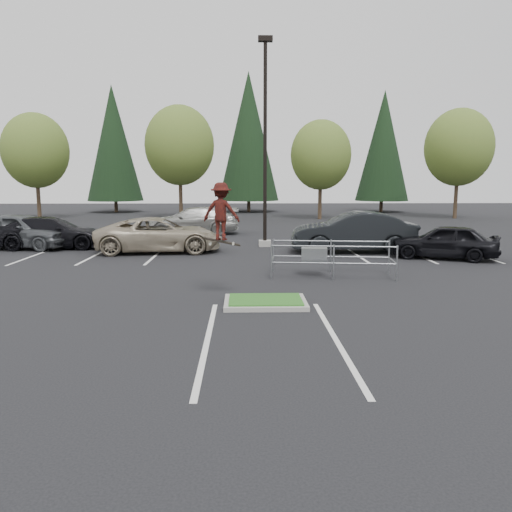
{
  "coord_description": "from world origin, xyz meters",
  "views": [
    {
      "loc": [
        -0.58,
        -13.07,
        3.31
      ],
      "look_at": [
        -0.21,
        1.5,
        1.1
      ],
      "focal_mm": 35.0,
      "sensor_mm": 36.0,
      "label": 1
    }
  ],
  "objects_px": {
    "decid_c": "(321,157)",
    "cart_corral": "(318,255)",
    "car_r_black": "(445,241)",
    "car_far_silver": "(193,221)",
    "conif_b": "(249,137)",
    "skateboarder": "(221,212)",
    "car_l_tan": "(159,235)",
    "car_l_grey": "(20,231)",
    "conif_a": "(113,143)",
    "car_r_charc": "(353,232)",
    "decid_a": "(36,153)",
    "decid_d": "(458,150)",
    "conif_c": "(383,146)",
    "light_pole": "(265,155)",
    "decid_b": "(180,148)",
    "car_l_black": "(51,233)"
  },
  "relations": [
    {
      "from": "decid_c",
      "to": "car_l_tan",
      "type": "bearing_deg",
      "value": -117.96
    },
    {
      "from": "light_pole",
      "to": "car_l_tan",
      "type": "relative_size",
      "value": 1.74
    },
    {
      "from": "car_l_tan",
      "to": "car_l_grey",
      "type": "height_order",
      "value": "car_l_grey"
    },
    {
      "from": "car_l_tan",
      "to": "decid_d",
      "type": "bearing_deg",
      "value": -53.1
    },
    {
      "from": "decid_d",
      "to": "conif_a",
      "type": "xyz_separation_m",
      "value": [
        -31.99,
        9.67,
        1.19
      ]
    },
    {
      "from": "conif_a",
      "to": "car_l_grey",
      "type": "height_order",
      "value": "conif_a"
    },
    {
      "from": "light_pole",
      "to": "decid_c",
      "type": "relative_size",
      "value": 1.21
    },
    {
      "from": "decid_c",
      "to": "car_r_charc",
      "type": "relative_size",
      "value": 1.47
    },
    {
      "from": "skateboarder",
      "to": "cart_corral",
      "type": "bearing_deg",
      "value": -121.75
    },
    {
      "from": "conif_c",
      "to": "car_r_charc",
      "type": "relative_size",
      "value": 2.2
    },
    {
      "from": "conif_a",
      "to": "decid_d",
      "type": "bearing_deg",
      "value": -16.81
    },
    {
      "from": "conif_c",
      "to": "car_r_charc",
      "type": "distance_m",
      "value": 31.72
    },
    {
      "from": "cart_corral",
      "to": "car_r_charc",
      "type": "relative_size",
      "value": 0.76
    },
    {
      "from": "car_l_black",
      "to": "car_r_charc",
      "type": "relative_size",
      "value": 0.94
    },
    {
      "from": "conif_c",
      "to": "car_l_grey",
      "type": "bearing_deg",
      "value": -132.32
    },
    {
      "from": "light_pole",
      "to": "conif_c",
      "type": "bearing_deg",
      "value": 63.85
    },
    {
      "from": "cart_corral",
      "to": "skateboarder",
      "type": "height_order",
      "value": "skateboarder"
    },
    {
      "from": "light_pole",
      "to": "conif_a",
      "type": "distance_m",
      "value": 31.63
    },
    {
      "from": "decid_c",
      "to": "conif_a",
      "type": "relative_size",
      "value": 0.64
    },
    {
      "from": "decid_c",
      "to": "decid_d",
      "type": "height_order",
      "value": "decid_d"
    },
    {
      "from": "conif_c",
      "to": "conif_b",
      "type": "bearing_deg",
      "value": 175.91
    },
    {
      "from": "conif_a",
      "to": "decid_a",
      "type": "bearing_deg",
      "value": -111.91
    },
    {
      "from": "car_l_black",
      "to": "car_far_silver",
      "type": "xyz_separation_m",
      "value": [
        6.26,
        6.5,
        0.06
      ]
    },
    {
      "from": "light_pole",
      "to": "skateboarder",
      "type": "distance_m",
      "value": 11.33
    },
    {
      "from": "conif_c",
      "to": "car_l_black",
      "type": "relative_size",
      "value": 2.34
    },
    {
      "from": "decid_c",
      "to": "car_l_grey",
      "type": "xyz_separation_m",
      "value": [
        -17.49,
        -18.33,
        -4.37
      ]
    },
    {
      "from": "decid_b",
      "to": "conif_c",
      "type": "height_order",
      "value": "conif_c"
    },
    {
      "from": "decid_a",
      "to": "car_far_silver",
      "type": "bearing_deg",
      "value": -40.14
    },
    {
      "from": "conif_c",
      "to": "car_l_tan",
      "type": "height_order",
      "value": "conif_c"
    },
    {
      "from": "decid_c",
      "to": "cart_corral",
      "type": "distance_m",
      "value": 26.47
    },
    {
      "from": "light_pole",
      "to": "car_r_black",
      "type": "bearing_deg",
      "value": -29.56
    },
    {
      "from": "decid_b",
      "to": "car_l_grey",
      "type": "height_order",
      "value": "decid_b"
    },
    {
      "from": "decid_a",
      "to": "cart_corral",
      "type": "xyz_separation_m",
      "value": [
        20.04,
        -25.98,
        -4.83
      ]
    },
    {
      "from": "conif_b",
      "to": "conif_c",
      "type": "bearing_deg",
      "value": -4.09
    },
    {
      "from": "decid_b",
      "to": "conif_c",
      "type": "relative_size",
      "value": 0.77
    },
    {
      "from": "car_far_silver",
      "to": "conif_a",
      "type": "bearing_deg",
      "value": -156.8
    },
    {
      "from": "car_l_grey",
      "to": "car_far_silver",
      "type": "xyz_separation_m",
      "value": [
        7.76,
        6.5,
        -0.05
      ]
    },
    {
      "from": "decid_b",
      "to": "conif_a",
      "type": "height_order",
      "value": "conif_a"
    },
    {
      "from": "cart_corral",
      "to": "car_l_grey",
      "type": "relative_size",
      "value": 0.84
    },
    {
      "from": "cart_corral",
      "to": "car_r_black",
      "type": "xyz_separation_m",
      "value": [
        5.97,
        3.7,
        -0.01
      ]
    },
    {
      "from": "light_pole",
      "to": "decid_c",
      "type": "xyz_separation_m",
      "value": [
        5.49,
        17.83,
        0.69
      ]
    },
    {
      "from": "skateboarder",
      "to": "car_far_silver",
      "type": "bearing_deg",
      "value": -66.66
    },
    {
      "from": "skateboarder",
      "to": "car_l_tan",
      "type": "height_order",
      "value": "skateboarder"
    },
    {
      "from": "decid_d",
      "to": "car_l_tan",
      "type": "bearing_deg",
      "value": -137.98
    },
    {
      "from": "conif_c",
      "to": "car_far_silver",
      "type": "xyz_separation_m",
      "value": [
        -17.74,
        -21.5,
        -6.02
      ]
    },
    {
      "from": "car_l_tan",
      "to": "car_far_silver",
      "type": "height_order",
      "value": "car_far_silver"
    },
    {
      "from": "car_far_silver",
      "to": "conif_b",
      "type": "bearing_deg",
      "value": 168.76
    },
    {
      "from": "decid_c",
      "to": "car_r_black",
      "type": "height_order",
      "value": "decid_c"
    },
    {
      "from": "car_r_black",
      "to": "cart_corral",
      "type": "bearing_deg",
      "value": -35.78
    },
    {
      "from": "decid_c",
      "to": "skateboarder",
      "type": "xyz_separation_m",
      "value": [
        -7.19,
        -28.83,
        -2.82
      ]
    }
  ]
}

